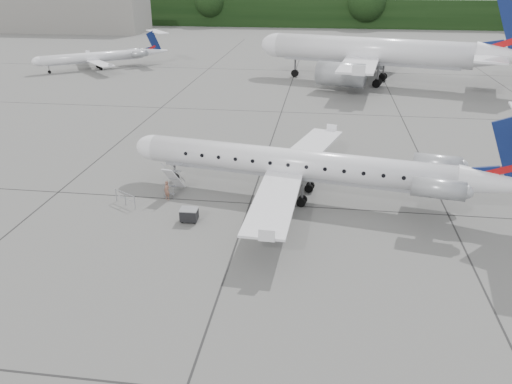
# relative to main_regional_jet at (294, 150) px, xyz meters

# --- Properties ---
(ground) EXTENTS (320.00, 320.00, 0.00)m
(ground) POSITION_rel_main_regional_jet_xyz_m (2.18, -7.68, -3.79)
(ground) COLOR slate
(ground) RESTS_ON ground
(treeline) EXTENTS (260.00, 4.00, 8.00)m
(treeline) POSITION_rel_main_regional_jet_xyz_m (2.18, 122.32, 0.21)
(treeline) COLOR black
(treeline) RESTS_ON ground
(terminal_building) EXTENTS (40.00, 14.00, 10.00)m
(terminal_building) POSITION_rel_main_regional_jet_xyz_m (-67.82, 102.32, 1.21)
(terminal_building) COLOR slate
(terminal_building) RESTS_ON ground
(main_regional_jet) EXTENTS (32.78, 26.02, 7.59)m
(main_regional_jet) POSITION_rel_main_regional_jet_xyz_m (0.00, 0.00, 0.00)
(main_regional_jet) COLOR white
(main_regional_jet) RESTS_ON ground
(airstair) EXTENTS (1.21, 2.31, 2.38)m
(airstair) POSITION_rel_main_regional_jet_xyz_m (-9.19, -0.66, -2.61)
(airstair) COLOR white
(airstair) RESTS_ON ground
(passenger) EXTENTS (0.65, 0.60, 1.49)m
(passenger) POSITION_rel_main_regional_jet_xyz_m (-9.40, -1.89, -3.05)
(passenger) COLOR #845848
(passenger) RESTS_ON ground
(safety_railing) EXTENTS (1.92, 1.21, 1.00)m
(safety_railing) POSITION_rel_main_regional_jet_xyz_m (-12.18, -3.29, -3.29)
(safety_railing) COLOR #93969B
(safety_railing) RESTS_ON ground
(baggage_cart) EXTENTS (1.19, 0.97, 1.01)m
(baggage_cart) POSITION_rel_main_regional_jet_xyz_m (-6.82, -5.17, -3.29)
(baggage_cart) COLOR black
(baggage_cart) RESTS_ON ground
(bg_narrowbody) EXTENTS (43.24, 35.84, 13.46)m
(bg_narrowbody) POSITION_rel_main_regional_jet_xyz_m (8.57, 43.54, 2.94)
(bg_narrowbody) COLOR white
(bg_narrowbody) RESTS_ON ground
(bg_regional_left) EXTENTS (27.42, 26.28, 5.84)m
(bg_regional_left) POSITION_rel_main_regional_jet_xyz_m (-37.97, 48.53, -0.87)
(bg_regional_left) COLOR white
(bg_regional_left) RESTS_ON ground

